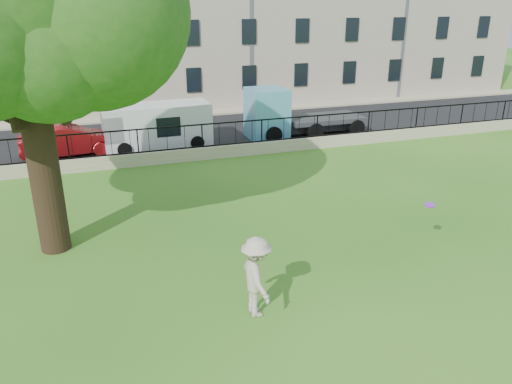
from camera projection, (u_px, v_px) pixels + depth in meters
name	position (u px, v px, depth m)	size (l,w,h in m)	color
ground	(305.00, 285.00, 13.44)	(120.00, 120.00, 0.00)	#2B6217
retaining_wall	(203.00, 153.00, 23.92)	(50.00, 0.40, 0.60)	gray
iron_railing	(202.00, 136.00, 23.61)	(50.00, 0.05, 1.13)	black
street	(184.00, 136.00, 28.18)	(60.00, 9.00, 0.01)	black
sidewalk	(168.00, 116.00, 32.75)	(60.00, 1.40, 0.12)	gray
building_row	(149.00, 4.00, 35.28)	(56.40, 10.40, 13.80)	#AF9F8B
man	(257.00, 277.00, 11.85)	(1.31, 0.76, 2.04)	#BBAB98
frisbee	(430.00, 205.00, 14.34)	(0.27, 0.27, 0.03)	purple
red_sedan	(69.00, 140.00, 24.33)	(1.61, 4.61, 1.52)	maroon
white_van	(157.00, 126.00, 25.53)	(5.36, 2.09, 2.25)	silver
blue_truck	(304.00, 111.00, 27.90)	(6.50, 2.30, 2.72)	#55A5C9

